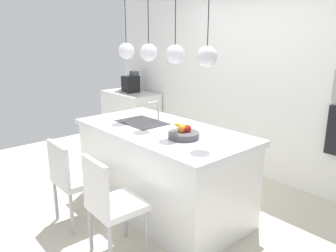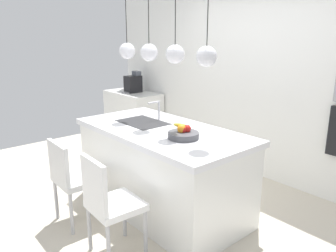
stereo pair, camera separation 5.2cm
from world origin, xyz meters
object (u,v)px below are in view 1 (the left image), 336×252
coffee_machine (131,84)px  chair_middle (110,202)px  chair_near (73,177)px  fruit_bowl (184,133)px

coffee_machine → chair_middle: coffee_machine is taller
chair_near → coffee_machine: bearing=133.0°
fruit_bowl → chair_middle: 0.95m
fruit_bowl → chair_middle: fruit_bowl is taller
fruit_bowl → chair_near: bearing=-132.3°
coffee_machine → fruit_bowl: bearing=-25.8°
fruit_bowl → coffee_machine: bearing=154.2°
coffee_machine → chair_middle: 3.52m
fruit_bowl → chair_middle: size_ratio=0.33×
coffee_machine → chair_middle: (2.73, -2.16, -0.51)m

